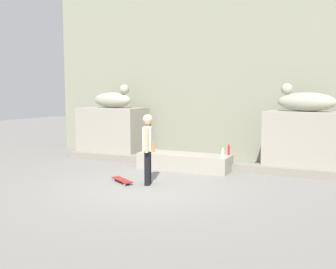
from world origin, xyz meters
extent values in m
plane|color=slate|center=(0.00, 0.00, 0.00)|extent=(40.00, 40.00, 0.00)
cube|color=gray|center=(0.00, 4.78, 3.50)|extent=(11.78, 0.60, 6.99)
cube|color=gray|center=(-3.11, 3.52, 0.83)|extent=(2.13, 1.31, 1.66)
cube|color=gray|center=(3.11, 3.52, 0.83)|extent=(2.13, 1.31, 1.66)
ellipsoid|color=#9D9E88|center=(-3.11, 3.52, 1.92)|extent=(1.68, 0.86, 0.52)
sphere|color=#9D9E88|center=(-2.57, 3.42, 2.28)|extent=(0.32, 0.32, 0.32)
ellipsoid|color=#9D9E88|center=(3.11, 3.52, 1.92)|extent=(1.68, 0.87, 0.52)
sphere|color=#9D9E88|center=(2.57, 3.63, 2.28)|extent=(0.32, 0.32, 0.32)
cube|color=gray|center=(0.00, 2.35, 0.23)|extent=(2.63, 0.83, 0.45)
cylinder|color=black|center=(-0.08, 0.25, 0.41)|extent=(0.14, 0.14, 0.82)
cylinder|color=black|center=(-0.15, 0.44, 0.41)|extent=(0.14, 0.14, 0.82)
cube|color=beige|center=(-0.11, 0.34, 1.10)|extent=(0.31, 0.41, 0.56)
sphere|color=tan|center=(-0.11, 0.34, 1.55)|extent=(0.23, 0.23, 0.23)
cylinder|color=tan|center=(-0.04, 0.13, 1.09)|extent=(0.09, 0.09, 0.58)
cylinder|color=tan|center=(-0.19, 0.55, 1.09)|extent=(0.09, 0.09, 0.58)
cube|color=maroon|center=(-0.77, 0.24, 0.07)|extent=(0.78, 0.61, 0.02)
cylinder|color=white|center=(-1.06, 0.35, 0.03)|extent=(0.06, 0.06, 0.06)
cylinder|color=white|center=(-0.98, 0.47, 0.03)|extent=(0.06, 0.06, 0.06)
cylinder|color=white|center=(-0.56, 0.02, 0.03)|extent=(0.06, 0.06, 0.06)
cylinder|color=white|center=(-0.48, 0.14, 0.03)|extent=(0.06, 0.06, 0.06)
cylinder|color=red|center=(1.20, 2.67, 0.58)|extent=(0.06, 0.06, 0.25)
cylinder|color=red|center=(1.20, 2.67, 0.74)|extent=(0.03, 0.03, 0.06)
cylinder|color=yellow|center=(1.20, 2.67, 0.77)|extent=(0.03, 0.03, 0.01)
cylinder|color=orange|center=(-0.95, 2.29, 0.57)|extent=(0.06, 0.06, 0.23)
cylinder|color=orange|center=(-0.95, 2.29, 0.71)|extent=(0.03, 0.03, 0.06)
cylinder|color=yellow|center=(-0.95, 2.29, 0.75)|extent=(0.03, 0.03, 0.01)
cylinder|color=silver|center=(1.19, 2.13, 0.55)|extent=(0.08, 0.08, 0.20)
cylinder|color=silver|center=(1.19, 2.13, 0.68)|extent=(0.03, 0.03, 0.06)
cylinder|color=yellow|center=(1.19, 2.13, 0.72)|extent=(0.04, 0.04, 0.01)
cube|color=gray|center=(0.00, 2.85, 0.10)|extent=(8.35, 0.50, 0.21)
camera|label=1|loc=(4.11, -7.75, 2.19)|focal=41.77mm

